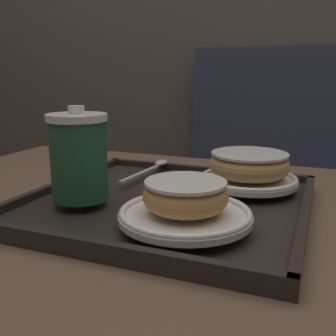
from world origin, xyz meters
The scene contains 8 objects.
cafe_table centered at (0.00, 0.00, 0.56)m, with size 1.07×0.72×0.70m.
serving_tray centered at (0.00, -0.01, 0.71)m, with size 0.41×0.39×0.02m.
coffee_cup_front centered at (-0.11, -0.08, 0.79)m, with size 0.09×0.09×0.13m.
plate_with_chocolate_donut centered at (0.06, -0.10, 0.73)m, with size 0.17×0.17×0.01m.
donut_chocolate_glazed centered at (0.06, -0.10, 0.76)m, with size 0.11×0.11×0.04m.
plate_with_plain_donut centered at (0.10, 0.09, 0.73)m, with size 0.16×0.16×0.01m.
donut_plain centered at (0.10, 0.09, 0.76)m, with size 0.13×0.13×0.04m.
spoon centered at (-0.08, 0.13, 0.73)m, with size 0.03×0.17×0.01m.
Camera 1 is at (0.21, -0.54, 0.90)m, focal length 42.00 mm.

